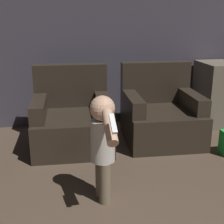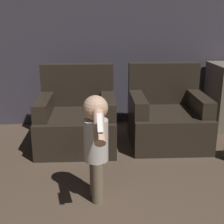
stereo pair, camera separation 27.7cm
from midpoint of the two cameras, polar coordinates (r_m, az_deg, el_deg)
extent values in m
cube|color=#3D3842|center=(4.46, -3.50, 14.17)|extent=(8.40, 0.05, 2.60)
cube|color=black|center=(3.81, -4.34, -3.28)|extent=(0.95, 0.95, 0.41)
cube|color=black|center=(4.04, -4.37, 4.99)|extent=(0.92, 0.19, 0.54)
cube|color=black|center=(3.75, -10.24, 1.06)|extent=(0.19, 0.76, 0.20)
cube|color=black|center=(3.72, 1.39, 1.25)|extent=(0.19, 0.76, 0.20)
cube|color=black|center=(3.98, 12.07, -2.71)|extent=(0.96, 0.95, 0.41)
cube|color=black|center=(4.20, 11.23, 5.20)|extent=(0.92, 0.20, 0.54)
cube|color=black|center=(3.81, 6.84, 1.50)|extent=(0.19, 0.76, 0.20)
cube|color=black|center=(4.00, 17.60, 1.57)|extent=(0.19, 0.76, 0.20)
cylinder|color=brown|center=(2.71, 0.36, -12.83)|extent=(0.10, 0.10, 0.37)
cylinder|color=brown|center=(2.81, -0.16, -11.69)|extent=(0.10, 0.10, 0.37)
cylinder|color=#B7B2A8|center=(2.60, 0.10, -5.23)|extent=(0.21, 0.21, 0.36)
sphere|color=tan|center=(2.50, 0.10, 0.71)|extent=(0.21, 0.21, 0.21)
cylinder|color=tan|center=(2.72, -0.48, -4.50)|extent=(0.08, 0.08, 0.30)
cylinder|color=tan|center=(2.28, 1.08, -2.84)|extent=(0.08, 0.30, 0.22)
cube|color=white|center=(2.14, 1.46, -2.16)|extent=(0.04, 0.16, 0.10)
camera|label=1|loc=(0.14, -87.48, 0.79)|focal=50.00mm
camera|label=2|loc=(0.14, 92.52, -0.79)|focal=50.00mm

